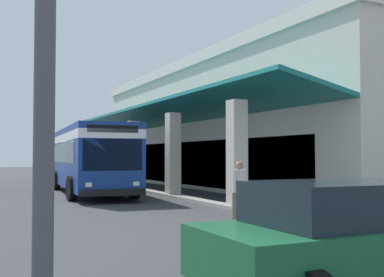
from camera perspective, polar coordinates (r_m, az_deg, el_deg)
name	(u,v)px	position (r m, az deg, el deg)	size (l,w,h in m)	color
ground	(226,189)	(26.09, 4.08, -6.04)	(120.00, 120.00, 0.00)	#38383A
curb_strip	(131,188)	(26.51, -7.29, -5.84)	(32.93, 0.50, 0.12)	#9E998E
plaza_building	(276,126)	(30.93, 9.92, 1.43)	(27.74, 16.64, 7.36)	beige
transit_bus	(90,155)	(23.67, -12.03, -1.92)	(11.38, 3.51, 3.34)	navy
parked_sedan_green	(357,236)	(6.80, 19.03, -10.87)	(2.49, 4.43, 1.47)	#195933
pedestrian	(239,188)	(13.08, 5.64, -5.91)	(0.49, 0.58, 1.66)	#726651
potted_palm	(134,177)	(30.00, -6.89, -4.55)	(1.69, 1.82, 2.37)	gray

